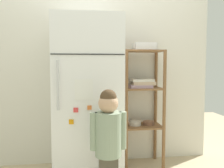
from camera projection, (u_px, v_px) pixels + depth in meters
The scene contains 5 objects.
kitchen_wall_back at pixel (97, 72), 2.89m from camera, with size 2.69×0.03×2.11m, color silver.
refrigerator at pixel (87, 98), 2.53m from camera, with size 0.66×0.69×1.61m.
child_standing at pixel (108, 134), 2.05m from camera, with size 0.30×0.22×0.94m.
pantry_shelf_unit at pixel (142, 97), 2.78m from camera, with size 0.45×0.33×1.30m.
fruit_bin at pixel (144, 47), 2.76m from camera, with size 0.24×0.16×0.08m.
Camera 1 is at (-0.22, -2.51, 1.14)m, focal length 39.78 mm.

